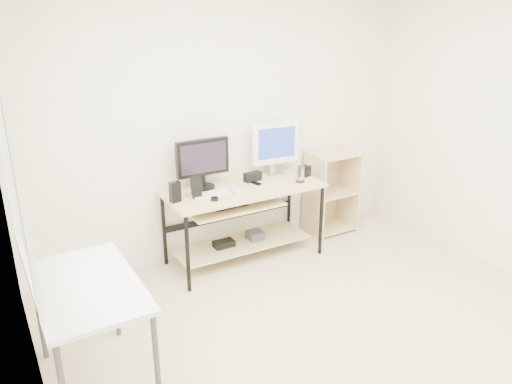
{
  "coord_description": "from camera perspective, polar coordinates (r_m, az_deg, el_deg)",
  "views": [
    {
      "loc": [
        -2.12,
        -2.22,
        2.33
      ],
      "look_at": [
        -0.07,
        1.3,
        0.83
      ],
      "focal_mm": 35.0,
      "sensor_mm": 36.0,
      "label": 1
    }
  ],
  "objects": [
    {
      "name": "side_table",
      "position": [
        3.3,
        -18.69,
        -11.12
      ],
      "size": [
        0.6,
        1.0,
        0.75
      ],
      "color": "white",
      "rests_on": "ground"
    },
    {
      "name": "keyboard",
      "position": [
        4.54,
        -4.64,
        -0.09
      ],
      "size": [
        0.45,
        0.15,
        0.02
      ],
      "primitive_type": "cube",
      "rotation": [
        0.0,
        0.0,
        0.06
      ],
      "color": "white",
      "rests_on": "desk"
    },
    {
      "name": "mouse",
      "position": [
        4.58,
        -2.75,
        0.27
      ],
      "size": [
        0.09,
        0.12,
        0.04
      ],
      "primitive_type": "ellipsoid",
      "rotation": [
        0.0,
        0.0,
        0.29
      ],
      "color": "#B3B3B8",
      "rests_on": "desk"
    },
    {
      "name": "coaster",
      "position": [
        4.84,
        5.06,
        1.16
      ],
      "size": [
        0.12,
        0.12,
        0.01
      ],
      "primitive_type": "cylinder",
      "rotation": [
        0.0,
        0.0,
        0.29
      ],
      "color": "#8B5E3F",
      "rests_on": "desk"
    },
    {
      "name": "audio_controller",
      "position": [
        4.36,
        -9.23,
        0.0
      ],
      "size": [
        0.1,
        0.07,
        0.18
      ],
      "primitive_type": "cube",
      "rotation": [
        0.0,
        0.0,
        0.17
      ],
      "color": "black",
      "rests_on": "desk"
    },
    {
      "name": "center_speaker",
      "position": [
        4.85,
        -0.38,
        1.77
      ],
      "size": [
        0.18,
        0.09,
        0.09
      ],
      "primitive_type": "cube",
      "rotation": [
        0.0,
        0.0,
        0.1
      ],
      "color": "black",
      "rests_on": "desk"
    },
    {
      "name": "smartphone",
      "position": [
        4.78,
        0.02,
        0.99
      ],
      "size": [
        0.08,
        0.12,
        0.01
      ],
      "primitive_type": "cube",
      "rotation": [
        0.0,
        0.0,
        0.22
      ],
      "color": "black",
      "rests_on": "desk"
    },
    {
      "name": "drinking_glass",
      "position": [
        4.82,
        5.09,
        2.06
      ],
      "size": [
        0.1,
        0.1,
        0.15
      ],
      "primitive_type": "cylinder",
      "rotation": [
        0.0,
        0.0,
        0.29
      ],
      "color": "white",
      "rests_on": "coaster"
    },
    {
      "name": "volume_puck",
      "position": [
        4.38,
        -4.74,
        -0.78
      ],
      "size": [
        0.08,
        0.08,
        0.03
      ],
      "primitive_type": "cylinder",
      "rotation": [
        0.0,
        0.0,
        0.24
      ],
      "color": "black",
      "rests_on": "desk"
    },
    {
      "name": "room",
      "position": [
        3.17,
        10.5,
        1.29
      ],
      "size": [
        4.01,
        4.01,
        2.62
      ],
      "color": "beige",
      "rests_on": "ground"
    },
    {
      "name": "speaker_left",
      "position": [
        4.44,
        -6.83,
        0.57
      ],
      "size": [
        0.11,
        0.11,
        0.18
      ],
      "rotation": [
        0.0,
        0.0,
        -0.2
      ],
      "color": "black",
      "rests_on": "desk"
    },
    {
      "name": "desk",
      "position": [
        4.75,
        -1.67,
        -1.89
      ],
      "size": [
        1.5,
        0.65,
        0.75
      ],
      "color": "#D4C186",
      "rests_on": "ground"
    },
    {
      "name": "black_monitor",
      "position": [
        4.61,
        -6.11,
        3.6
      ],
      "size": [
        0.51,
        0.21,
        0.47
      ],
      "rotation": [
        0.0,
        0.0,
        -0.0
      ],
      "color": "black",
      "rests_on": "desk"
    },
    {
      "name": "shelf_unit",
      "position": [
        5.52,
        8.31,
        0.14
      ],
      "size": [
        0.5,
        0.4,
        0.9
      ],
      "color": "beige",
      "rests_on": "ground"
    },
    {
      "name": "white_imac",
      "position": [
        4.99,
        2.23,
        5.51
      ],
      "size": [
        0.51,
        0.16,
        0.54
      ],
      "rotation": [
        0.0,
        0.0,
        -0.07
      ],
      "color": "silver",
      "rests_on": "desk"
    },
    {
      "name": "speaker_right",
      "position": [
        5.02,
        5.64,
        2.42
      ],
      "size": [
        0.11,
        0.11,
        0.1
      ],
      "primitive_type": "cube",
      "rotation": [
        0.0,
        0.0,
        0.27
      ],
      "color": "black",
      "rests_on": "desk"
    }
  ]
}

